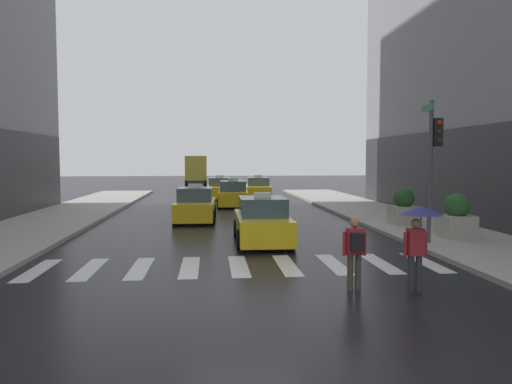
{
  "coord_description": "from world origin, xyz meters",
  "views": [
    {
      "loc": [
        -0.77,
        -10.46,
        2.96
      ],
      "look_at": [
        0.95,
        8.0,
        1.74
      ],
      "focal_mm": 34.44,
      "sensor_mm": 36.0,
      "label": 1
    }
  ],
  "objects_px": {
    "traffic_light_pole": "(433,151)",
    "taxi_lead": "(262,222)",
    "pedestrian_with_backpack": "(355,248)",
    "planter_mid_block": "(404,208)",
    "taxi_fifth": "(258,189)",
    "taxi_third": "(233,195)",
    "taxi_second": "(196,206)",
    "box_truck": "(196,170)",
    "taxi_fourth": "(220,189)",
    "planter_near_corner": "(457,217)",
    "pedestrian_with_umbrella": "(419,224)"
  },
  "relations": [
    {
      "from": "taxi_second",
      "to": "taxi_fourth",
      "type": "distance_m",
      "value": 13.23
    },
    {
      "from": "pedestrian_with_umbrella",
      "to": "planter_mid_block",
      "type": "xyz_separation_m",
      "value": [
        3.73,
        10.04,
        -0.64
      ]
    },
    {
      "from": "taxi_lead",
      "to": "taxi_fifth",
      "type": "distance_m",
      "value": 19.95
    },
    {
      "from": "taxi_fourth",
      "to": "planter_mid_block",
      "type": "xyz_separation_m",
      "value": [
        7.68,
        -16.48,
        0.15
      ]
    },
    {
      "from": "pedestrian_with_umbrella",
      "to": "planter_near_corner",
      "type": "height_order",
      "value": "pedestrian_with_umbrella"
    },
    {
      "from": "pedestrian_with_backpack",
      "to": "planter_near_corner",
      "type": "xyz_separation_m",
      "value": [
        5.64,
        6.23,
        -0.1
      ]
    },
    {
      "from": "taxi_second",
      "to": "pedestrian_with_backpack",
      "type": "relative_size",
      "value": 2.79
    },
    {
      "from": "taxi_lead",
      "to": "planter_near_corner",
      "type": "distance_m",
      "value": 7.05
    },
    {
      "from": "pedestrian_with_backpack",
      "to": "traffic_light_pole",
      "type": "bearing_deg",
      "value": 50.93
    },
    {
      "from": "taxi_second",
      "to": "taxi_fifth",
      "type": "distance_m",
      "value": 14.05
    },
    {
      "from": "taxi_lead",
      "to": "planter_near_corner",
      "type": "height_order",
      "value": "taxi_lead"
    },
    {
      "from": "taxi_fifth",
      "to": "pedestrian_with_backpack",
      "type": "xyz_separation_m",
      "value": [
        -0.38,
        -26.53,
        0.25
      ]
    },
    {
      "from": "traffic_light_pole",
      "to": "taxi_fourth",
      "type": "bearing_deg",
      "value": 107.86
    },
    {
      "from": "taxi_fourth",
      "to": "pedestrian_with_umbrella",
      "type": "xyz_separation_m",
      "value": [
        3.95,
        -26.51,
        0.79
      ]
    },
    {
      "from": "box_truck",
      "to": "taxi_fifth",
      "type": "bearing_deg",
      "value": -72.35
    },
    {
      "from": "box_truck",
      "to": "planter_mid_block",
      "type": "distance_m",
      "value": 34.53
    },
    {
      "from": "pedestrian_with_backpack",
      "to": "planter_mid_block",
      "type": "height_order",
      "value": "planter_mid_block"
    },
    {
      "from": "taxi_third",
      "to": "box_truck",
      "type": "bearing_deg",
      "value": 97.68
    },
    {
      "from": "planter_mid_block",
      "to": "pedestrian_with_umbrella",
      "type": "bearing_deg",
      "value": -110.37
    },
    {
      "from": "taxi_fourth",
      "to": "taxi_fifth",
      "type": "relative_size",
      "value": 0.99
    },
    {
      "from": "taxi_lead",
      "to": "taxi_second",
      "type": "height_order",
      "value": "same"
    },
    {
      "from": "traffic_light_pole",
      "to": "box_truck",
      "type": "distance_m",
      "value": 38.76
    },
    {
      "from": "traffic_light_pole",
      "to": "taxi_third",
      "type": "bearing_deg",
      "value": 111.62
    },
    {
      "from": "taxi_lead",
      "to": "taxi_fifth",
      "type": "height_order",
      "value": "same"
    },
    {
      "from": "taxi_lead",
      "to": "pedestrian_with_backpack",
      "type": "height_order",
      "value": "taxi_lead"
    },
    {
      "from": "taxi_fifth",
      "to": "taxi_second",
      "type": "bearing_deg",
      "value": -108.0
    },
    {
      "from": "pedestrian_with_umbrella",
      "to": "pedestrian_with_backpack",
      "type": "height_order",
      "value": "pedestrian_with_umbrella"
    },
    {
      "from": "taxi_fifth",
      "to": "planter_near_corner",
      "type": "relative_size",
      "value": 2.88
    },
    {
      "from": "planter_near_corner",
      "to": "planter_mid_block",
      "type": "bearing_deg",
      "value": 98.11
    },
    {
      "from": "taxi_second",
      "to": "box_truck",
      "type": "relative_size",
      "value": 0.6
    },
    {
      "from": "taxi_lead",
      "to": "taxi_third",
      "type": "distance_m",
      "value": 13.82
    },
    {
      "from": "traffic_light_pole",
      "to": "box_truck",
      "type": "xyz_separation_m",
      "value": [
        -9.07,
        37.66,
        -1.41
      ]
    },
    {
      "from": "taxi_fourth",
      "to": "pedestrian_with_backpack",
      "type": "distance_m",
      "value": 26.45
    },
    {
      "from": "taxi_fourth",
      "to": "taxi_third",
      "type": "bearing_deg",
      "value": -82.67
    },
    {
      "from": "taxi_fifth",
      "to": "pedestrian_with_umbrella",
      "type": "distance_m",
      "value": 26.76
    },
    {
      "from": "traffic_light_pole",
      "to": "taxi_lead",
      "type": "height_order",
      "value": "traffic_light_pole"
    },
    {
      "from": "taxi_lead",
      "to": "taxi_fifth",
      "type": "bearing_deg",
      "value": 84.88
    },
    {
      "from": "pedestrian_with_backpack",
      "to": "taxi_third",
      "type": "bearing_deg",
      "value": 95.02
    },
    {
      "from": "taxi_lead",
      "to": "taxi_fifth",
      "type": "xyz_separation_m",
      "value": [
        1.78,
        19.87,
        0.0
      ]
    },
    {
      "from": "taxi_second",
      "to": "taxi_fourth",
      "type": "height_order",
      "value": "same"
    },
    {
      "from": "taxi_third",
      "to": "taxi_fourth",
      "type": "height_order",
      "value": "same"
    },
    {
      "from": "taxi_fourth",
      "to": "pedestrian_with_backpack",
      "type": "height_order",
      "value": "taxi_fourth"
    },
    {
      "from": "taxi_fourth",
      "to": "box_truck",
      "type": "relative_size",
      "value": 0.6
    },
    {
      "from": "taxi_second",
      "to": "box_truck",
      "type": "height_order",
      "value": "box_truck"
    },
    {
      "from": "taxi_second",
      "to": "pedestrian_with_backpack",
      "type": "distance_m",
      "value": 13.75
    },
    {
      "from": "pedestrian_with_backpack",
      "to": "planter_near_corner",
      "type": "distance_m",
      "value": 8.4
    },
    {
      "from": "taxi_lead",
      "to": "box_truck",
      "type": "bearing_deg",
      "value": 95.4
    },
    {
      "from": "taxi_second",
      "to": "box_truck",
      "type": "distance_m",
      "value": 29.76
    },
    {
      "from": "taxi_fourth",
      "to": "planter_near_corner",
      "type": "xyz_separation_m",
      "value": [
        8.19,
        -20.1,
        0.15
      ]
    },
    {
      "from": "taxi_third",
      "to": "planter_mid_block",
      "type": "distance_m",
      "value": 12.69
    }
  ]
}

